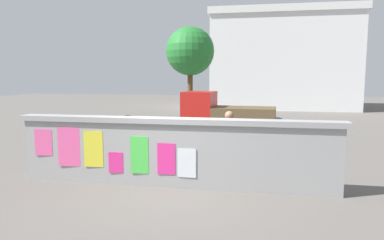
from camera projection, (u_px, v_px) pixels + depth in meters
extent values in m
plane|color=#605B56|center=(217.00, 132.00, 15.84)|extent=(60.00, 60.00, 0.00)
cube|color=#999999|center=(174.00, 155.00, 7.96)|extent=(7.16, 0.30, 1.42)
cube|color=#959595|center=(173.00, 121.00, 7.86)|extent=(7.36, 0.42, 0.12)
cube|color=#F9599E|center=(44.00, 142.00, 8.36)|extent=(0.44, 0.03, 0.62)
cube|color=#F9599E|center=(69.00, 147.00, 8.24)|extent=(0.54, 0.04, 0.91)
cube|color=yellow|center=(94.00, 149.00, 8.13)|extent=(0.46, 0.03, 0.83)
cube|color=#F42D8C|center=(116.00, 163.00, 8.07)|extent=(0.34, 0.03, 0.47)
cube|color=#4CD84C|center=(140.00, 155.00, 7.94)|extent=(0.41, 0.03, 0.84)
cube|color=#F42D8C|center=(166.00, 159.00, 7.83)|extent=(0.40, 0.02, 0.70)
cube|color=silver|center=(187.00, 163.00, 7.75)|extent=(0.41, 0.02, 0.64)
cylinder|color=black|center=(193.00, 131.00, 13.89)|extent=(0.71, 0.24, 0.70)
cylinder|color=black|center=(201.00, 126.00, 15.14)|extent=(0.71, 0.24, 0.70)
cylinder|color=black|center=(258.00, 133.00, 13.27)|extent=(0.71, 0.24, 0.70)
cylinder|color=black|center=(260.00, 128.00, 14.52)|extent=(0.71, 0.24, 0.70)
cube|color=red|center=(199.00, 110.00, 14.40)|extent=(1.29, 1.57, 1.50)
cube|color=brown|center=(244.00, 119.00, 13.99)|extent=(2.49, 1.65, 0.90)
cylinder|color=black|center=(155.00, 147.00, 11.01)|extent=(0.61, 0.19, 0.60)
cylinder|color=black|center=(197.00, 147.00, 10.96)|extent=(0.61, 0.21, 0.60)
cube|color=gold|center=(175.00, 138.00, 10.95)|extent=(1.02, 0.38, 0.32)
cube|color=black|center=(182.00, 132.00, 10.92)|extent=(0.59, 0.30, 0.10)
cube|color=#262626|center=(158.00, 129.00, 10.94)|extent=(0.12, 0.56, 0.03)
cylinder|color=black|center=(143.00, 132.00, 13.60)|extent=(0.65, 0.18, 0.66)
cylinder|color=black|center=(120.00, 131.00, 14.00)|extent=(0.65, 0.18, 0.66)
cube|color=black|center=(131.00, 127.00, 13.78)|extent=(0.94, 0.24, 0.06)
cylinder|color=black|center=(128.00, 121.00, 13.81)|extent=(0.04, 0.04, 0.40)
cube|color=black|center=(128.00, 116.00, 13.79)|extent=(0.21, 0.12, 0.05)
cube|color=black|center=(142.00, 118.00, 13.55)|extent=(0.13, 0.44, 0.03)
cylinder|color=#3F994C|center=(226.00, 160.00, 8.86)|extent=(0.12, 0.12, 0.80)
cylinder|color=#3F994C|center=(232.00, 161.00, 8.75)|extent=(0.12, 0.12, 0.80)
cylinder|color=#D83F72|center=(229.00, 132.00, 8.72)|extent=(0.45, 0.45, 0.60)
sphere|color=#8C664C|center=(229.00, 116.00, 8.67)|extent=(0.22, 0.22, 0.22)
cylinder|color=brown|center=(190.00, 95.00, 19.75)|extent=(0.29, 0.29, 2.89)
sphere|color=#23762E|center=(190.00, 51.00, 19.46)|extent=(2.65, 2.65, 2.65)
cube|color=white|center=(282.00, 64.00, 27.75)|extent=(10.54, 6.18, 6.86)
cube|color=silver|center=(284.00, 15.00, 27.29)|extent=(10.84, 6.48, 0.50)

